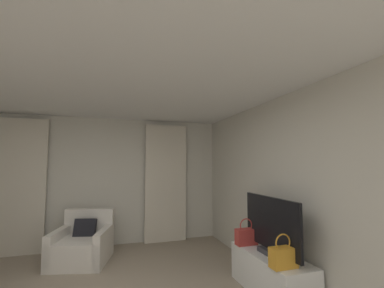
# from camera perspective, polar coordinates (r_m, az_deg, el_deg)

# --- Properties ---
(wall_window) EXTENTS (5.12, 0.06, 2.60)m
(wall_window) POSITION_cam_1_polar(r_m,az_deg,el_deg) (5.57, -20.34, -7.84)
(wall_window) COLOR beige
(wall_window) RESTS_ON ground
(wall_right) EXTENTS (0.06, 6.12, 2.60)m
(wall_right) POSITION_cam_1_polar(r_m,az_deg,el_deg) (3.42, 24.79, -9.96)
(wall_right) COLOR beige
(wall_right) RESTS_ON ground
(ceiling) EXTENTS (5.12, 6.12, 0.06)m
(ceiling) POSITION_cam_1_polar(r_m,az_deg,el_deg) (2.72, -22.65, 17.03)
(ceiling) COLOR white
(ceiling) RESTS_ON wall_left
(curtain_left_panel) EXTENTS (0.90, 0.06, 2.50)m
(curtain_left_panel) POSITION_cam_1_polar(r_m,az_deg,el_deg) (5.67, -34.56, -7.76)
(curtain_left_panel) COLOR beige
(curtain_left_panel) RESTS_ON ground
(curtain_right_panel) EXTENTS (0.90, 0.06, 2.50)m
(curtain_right_panel) POSITION_cam_1_polar(r_m,az_deg,el_deg) (5.55, -5.93, -8.62)
(curtain_right_panel) COLOR beige
(curtain_right_panel) RESTS_ON ground
(armchair) EXTENTS (1.04, 1.06, 0.82)m
(armchair) POSITION_cam_1_polar(r_m,az_deg,el_deg) (4.96, -23.53, -20.28)
(armchair) COLOR silver
(armchair) RESTS_ON ground
(tv_console) EXTENTS (0.49, 1.24, 0.50)m
(tv_console) POSITION_cam_1_polar(r_m,az_deg,el_deg) (3.74, 17.39, -26.25)
(tv_console) COLOR white
(tv_console) RESTS_ON ground
(tv_flatscreen) EXTENTS (0.20, 1.10, 0.72)m
(tv_flatscreen) POSITION_cam_1_polar(r_m,az_deg,el_deg) (3.54, 17.44, -17.42)
(tv_flatscreen) COLOR #333338
(tv_flatscreen) RESTS_ON tv_console
(handbag_primary) EXTENTS (0.30, 0.14, 0.37)m
(handbag_primary) POSITION_cam_1_polar(r_m,az_deg,el_deg) (3.90, 12.16, -19.69)
(handbag_primary) COLOR #B73833
(handbag_primary) RESTS_ON tv_console
(handbag_secondary) EXTENTS (0.30, 0.14, 0.37)m
(handbag_secondary) POSITION_cam_1_polar(r_m,az_deg,el_deg) (3.22, 19.96, -22.82)
(handbag_secondary) COLOR orange
(handbag_secondary) RESTS_ON tv_console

